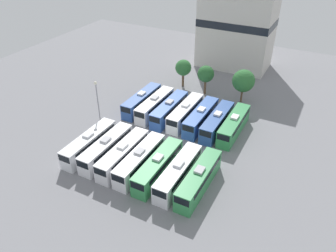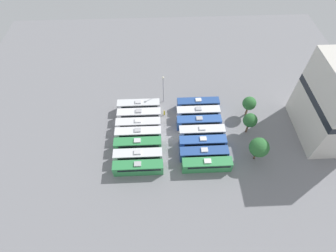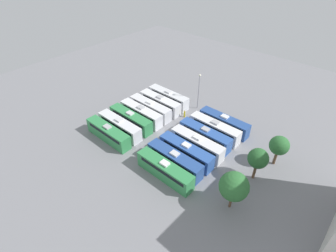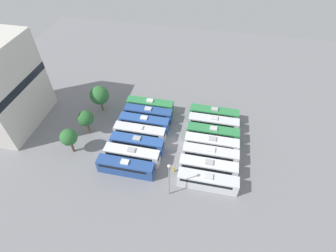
{
  "view_description": "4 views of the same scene",
  "coord_description": "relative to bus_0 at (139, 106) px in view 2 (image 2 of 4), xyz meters",
  "views": [
    {
      "loc": [
        22.0,
        -40.99,
        33.48
      ],
      "look_at": [
        -0.51,
        1.94,
        2.03
      ],
      "focal_mm": 35.0,
      "sensor_mm": 36.0,
      "label": 1
    },
    {
      "loc": [
        39.74,
        -2.24,
        55.67
      ],
      "look_at": [
        -1.26,
        -0.49,
        3.1
      ],
      "focal_mm": 28.0,
      "sensor_mm": 36.0,
      "label": 2
    },
    {
      "loc": [
        33.54,
        30.36,
        35.77
      ],
      "look_at": [
        -0.17,
        0.21,
        2.15
      ],
      "focal_mm": 28.0,
      "sensor_mm": 36.0,
      "label": 3
    },
    {
      "loc": [
        -38.75,
        -6.5,
        45.07
      ],
      "look_at": [
        1.78,
        1.94,
        3.37
      ],
      "focal_mm": 28.0,
      "sensor_mm": 36.0,
      "label": 4
    }
  ],
  "objects": [
    {
      "name": "light_pole",
      "position": [
        -3.18,
        6.94,
        4.37
      ],
      "size": [
        0.6,
        0.6,
        9.27
      ],
      "color": "gray",
      "rests_on": "ground_plane"
    },
    {
      "name": "bus_6",
      "position": [
        19.44,
        0.4,
        0.0
      ],
      "size": [
        2.51,
        11.68,
        3.58
      ],
      "color": "#338C4C",
      "rests_on": "ground_plane"
    },
    {
      "name": "bus_5",
      "position": [
        16.24,
        0.26,
        0.0
      ],
      "size": [
        2.51,
        11.68,
        3.58
      ],
      "color": "silver",
      "rests_on": "ground_plane"
    },
    {
      "name": "bus_10",
      "position": [
        9.81,
        16.42,
        0.0
      ],
      "size": [
        2.51,
        11.68,
        3.58
      ],
      "color": "silver",
      "rests_on": "ground_plane"
    },
    {
      "name": "bus_12",
      "position": [
        16.31,
        16.13,
        0.0
      ],
      "size": [
        2.51,
        11.68,
        3.58
      ],
      "color": "#284C93",
      "rests_on": "ground_plane"
    },
    {
      "name": "bus_4",
      "position": [
        12.92,
        0.13,
        0.0
      ],
      "size": [
        2.51,
        11.68,
        3.58
      ],
      "color": "#338C4C",
      "rests_on": "ground_plane"
    },
    {
      "name": "bus_9",
      "position": [
        6.55,
        16.05,
        0.0
      ],
      "size": [
        2.51,
        11.68,
        3.58
      ],
      "color": "#2D56A8",
      "rests_on": "ground_plane"
    },
    {
      "name": "bus_0",
      "position": [
        0.0,
        0.0,
        0.0
      ],
      "size": [
        2.51,
        11.68,
        3.58
      ],
      "color": "silver",
      "rests_on": "ground_plane"
    },
    {
      "name": "tree_0",
      "position": [
        2.95,
        29.67,
        2.73
      ],
      "size": [
        3.61,
        3.61,
        6.36
      ],
      "color": "brown",
      "rests_on": "ground_plane"
    },
    {
      "name": "ground_plane",
      "position": [
        9.8,
        8.25,
        -1.77
      ],
      "size": [
        117.54,
        117.54,
        0.0
      ],
      "primitive_type": "plane",
      "color": "gray"
    },
    {
      "name": "worker_person",
      "position": [
        2.07,
        7.0,
        -0.91
      ],
      "size": [
        0.36,
        0.36,
        1.83
      ],
      "color": "gold",
      "rests_on": "ground_plane"
    },
    {
      "name": "bus_3",
      "position": [
        9.72,
        0.14,
        0.0
      ],
      "size": [
        2.51,
        11.68,
        3.58
      ],
      "color": "white",
      "rests_on": "ground_plane"
    },
    {
      "name": "tree_2",
      "position": [
        17.11,
        28.54,
        3.08
      ],
      "size": [
        4.65,
        4.65,
        7.2
      ],
      "color": "brown",
      "rests_on": "ground_plane"
    },
    {
      "name": "bus_2",
      "position": [
        6.65,
        0.11,
        0.0
      ],
      "size": [
        2.51,
        11.68,
        3.58
      ],
      "color": "silver",
      "rests_on": "ground_plane"
    },
    {
      "name": "bus_1",
      "position": [
        3.33,
        0.21,
        0.0
      ],
      "size": [
        2.51,
        11.68,
        3.58
      ],
      "color": "white",
      "rests_on": "ground_plane"
    },
    {
      "name": "bus_13",
      "position": [
        19.36,
        16.46,
        0.0
      ],
      "size": [
        2.51,
        11.68,
        3.58
      ],
      "color": "#338C4C",
      "rests_on": "ground_plane"
    },
    {
      "name": "bus_8",
      "position": [
        3.22,
        16.22,
        0.0
      ],
      "size": [
        2.51,
        11.68,
        3.58
      ],
      "color": "white",
      "rests_on": "ground_plane"
    },
    {
      "name": "tree_1",
      "position": [
        8.88,
        28.43,
        2.92
      ],
      "size": [
        3.59,
        3.59,
        6.54
      ],
      "color": "brown",
      "rests_on": "ground_plane"
    },
    {
      "name": "bus_7",
      "position": [
        0.01,
        16.55,
        0.0
      ],
      "size": [
        2.51,
        11.68,
        3.58
      ],
      "color": "#284C93",
      "rests_on": "ground_plane"
    },
    {
      "name": "bus_11",
      "position": [
        13.06,
        16.23,
        0.0
      ],
      "size": [
        2.51,
        11.68,
        3.58
      ],
      "color": "#2D56A8",
      "rests_on": "ground_plane"
    },
    {
      "name": "depot_building",
      "position": [
        9.2,
        46.87,
        8.57
      ],
      "size": [
        17.63,
        10.36,
        20.5
      ],
      "color": "beige",
      "rests_on": "ground_plane"
    }
  ]
}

